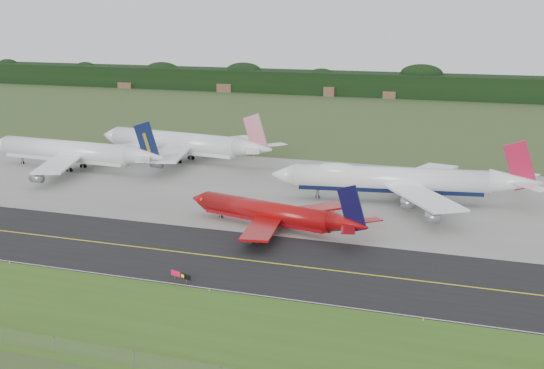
{
  "coord_description": "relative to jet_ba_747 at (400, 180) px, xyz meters",
  "views": [
    {
      "loc": [
        52.96,
        -124.81,
        43.94
      ],
      "look_at": [
        -1.31,
        22.0,
        8.11
      ],
      "focal_mm": 50.0,
      "sensor_mm": 36.0,
      "label": 1
    }
  ],
  "objects": [
    {
      "name": "jet_ba_747",
      "position": [
        0.0,
        0.0,
        0.0
      ],
      "size": [
        62.55,
        51.22,
        15.76
      ],
      "color": "white",
      "rests_on": "ground"
    },
    {
      "name": "jet_star_tail",
      "position": [
        -70.42,
        27.67,
        -0.0
      ],
      "size": [
        60.96,
        50.52,
        16.09
      ],
      "color": "white",
      "rests_on": "ground"
    },
    {
      "name": "jet_red_737",
      "position": [
        -19.8,
        -31.09,
        -2.11
      ],
      "size": [
        43.12,
        34.45,
        11.78
      ],
      "color": "maroon",
      "rests_on": "ground"
    },
    {
      "name": "edge_marker_center",
      "position": [
        -17.43,
        -68.41,
        -5.11
      ],
      "size": [
        0.16,
        0.16,
        0.5
      ],
      "primitive_type": "cylinder",
      "color": "yellow",
      "rests_on": "ground"
    },
    {
      "name": "edge_marker_left",
      "position": [
        -56.69,
        -68.41,
        -5.11
      ],
      "size": [
        0.16,
        0.16,
        0.5
      ],
      "primitive_type": "cylinder",
      "color": "yellow",
      "rests_on": "ground"
    },
    {
      "name": "jet_navy_gold",
      "position": [
        -93.67,
        5.81,
        -0.33
      ],
      "size": [
        59.38,
        51.65,
        15.32
      ],
      "color": "white",
      "rests_on": "ground"
    },
    {
      "name": "ground",
      "position": [
        -21.07,
        -47.91,
        -5.36
      ],
      "size": [
        600.0,
        600.0,
        0.0
      ],
      "primitive_type": "plane",
      "color": "#374D24",
      "rests_on": "ground"
    },
    {
      "name": "taxiway_centreline",
      "position": [
        -21.07,
        -51.91,
        -5.33
      ],
      "size": [
        400.0,
        0.4,
        0.0
      ],
      "primitive_type": "cube",
      "color": "yellow",
      "rests_on": "taxiway"
    },
    {
      "name": "grass_verge",
      "position": [
        -21.07,
        -82.91,
        -5.36
      ],
      "size": [
        400.0,
        30.0,
        0.01
      ],
      "primitive_type": "cube",
      "color": "#375619",
      "rests_on": "ground"
    },
    {
      "name": "taxiway_edge_line",
      "position": [
        -21.07,
        -67.41,
        -5.33
      ],
      "size": [
        400.0,
        0.25,
        0.0
      ],
      "primitive_type": "cube",
      "color": "silver",
      "rests_on": "taxiway"
    },
    {
      "name": "apron",
      "position": [
        -21.07,
        3.09,
        -5.36
      ],
      "size": [
        400.0,
        78.0,
        0.01
      ],
      "primitive_type": "cube",
      "color": "gray",
      "rests_on": "ground"
    },
    {
      "name": "taxiway",
      "position": [
        -21.07,
        -51.91,
        -5.35
      ],
      "size": [
        400.0,
        32.0,
        0.02
      ],
      "primitive_type": "cube",
      "color": "black",
      "rests_on": "ground"
    },
    {
      "name": "horizon_treeline",
      "position": [
        -21.07,
        225.86,
        0.11
      ],
      "size": [
        700.0,
        25.0,
        12.0
      ],
      "color": "black",
      "rests_on": "ground"
    },
    {
      "name": "perimeter_fence",
      "position": [
        -21.07,
        -95.91,
        -4.26
      ],
      "size": [
        320.0,
        0.1,
        320.0
      ],
      "color": "slate",
      "rests_on": "ground"
    },
    {
      "name": "edge_marker_right",
      "position": [
        16.86,
        -68.41,
        -5.11
      ],
      "size": [
        0.16,
        0.16,
        0.5
      ],
      "primitive_type": "cylinder",
      "color": "yellow",
      "rests_on": "ground"
    },
    {
      "name": "taxiway_sign",
      "position": [
        -23.83,
        -65.93,
        -4.3
      ],
      "size": [
        4.34,
        1.71,
        1.52
      ],
      "color": "slate",
      "rests_on": "ground"
    }
  ]
}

